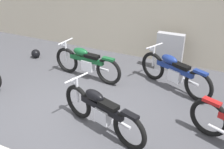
{
  "coord_description": "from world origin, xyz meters",
  "views": [
    {
      "loc": [
        2.6,
        -3.74,
        3.14
      ],
      "look_at": [
        0.43,
        0.8,
        0.55
      ],
      "focal_mm": 41.19,
      "sensor_mm": 36.0,
      "label": 1
    }
  ],
  "objects_px": {
    "motorcycle_green": "(86,62)",
    "motorcycle_blue": "(174,72)",
    "stone_marker": "(169,52)",
    "motorcycle_black": "(101,111)",
    "helmet": "(36,54)"
  },
  "relations": [
    {
      "from": "stone_marker",
      "to": "motorcycle_blue",
      "type": "distance_m",
      "value": 1.01
    },
    {
      "from": "stone_marker",
      "to": "motorcycle_black",
      "type": "xyz_separation_m",
      "value": [
        -0.46,
        -3.06,
        -0.09
      ]
    },
    {
      "from": "motorcycle_green",
      "to": "motorcycle_blue",
      "type": "height_order",
      "value": "motorcycle_blue"
    },
    {
      "from": "motorcycle_green",
      "to": "motorcycle_black",
      "type": "bearing_deg",
      "value": 132.93
    },
    {
      "from": "motorcycle_green",
      "to": "motorcycle_blue",
      "type": "bearing_deg",
      "value": -164.16
    },
    {
      "from": "motorcycle_black",
      "to": "motorcycle_blue",
      "type": "bearing_deg",
      "value": -93.74
    },
    {
      "from": "motorcycle_green",
      "to": "motorcycle_blue",
      "type": "distance_m",
      "value": 2.18
    },
    {
      "from": "stone_marker",
      "to": "motorcycle_green",
      "type": "xyz_separation_m",
      "value": [
        -1.79,
        -1.35,
        -0.09
      ]
    },
    {
      "from": "motorcycle_green",
      "to": "motorcycle_black",
      "type": "height_order",
      "value": "motorcycle_black"
    },
    {
      "from": "motorcycle_blue",
      "to": "motorcycle_black",
      "type": "relative_size",
      "value": 0.98
    },
    {
      "from": "motorcycle_black",
      "to": "motorcycle_green",
      "type": "bearing_deg",
      "value": -34.94
    },
    {
      "from": "stone_marker",
      "to": "motorcycle_green",
      "type": "height_order",
      "value": "stone_marker"
    },
    {
      "from": "helmet",
      "to": "motorcycle_black",
      "type": "relative_size",
      "value": 0.14
    },
    {
      "from": "stone_marker",
      "to": "motorcycle_black",
      "type": "relative_size",
      "value": 0.54
    },
    {
      "from": "stone_marker",
      "to": "motorcycle_blue",
      "type": "xyz_separation_m",
      "value": [
        0.35,
        -0.95,
        -0.08
      ]
    }
  ]
}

